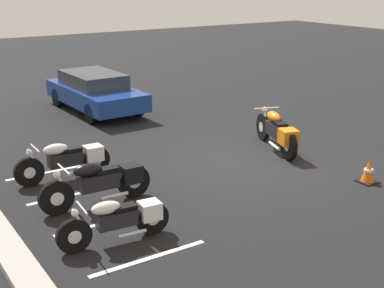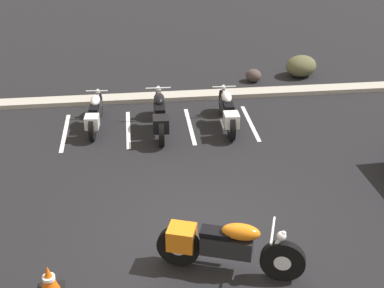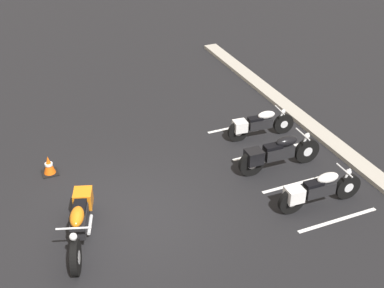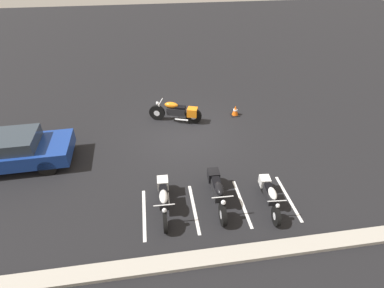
{
  "view_description": "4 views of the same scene",
  "coord_description": "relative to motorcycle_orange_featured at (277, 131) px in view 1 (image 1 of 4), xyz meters",
  "views": [
    {
      "loc": [
        -9.67,
        7.99,
        4.39
      ],
      "look_at": [
        -0.45,
        2.0,
        0.88
      ],
      "focal_mm": 50.0,
      "sensor_mm": 36.0,
      "label": 1
    },
    {
      "loc": [
        -1.09,
        -7.85,
        6.08
      ],
      "look_at": [
        0.07,
        1.98,
        0.77
      ],
      "focal_mm": 50.0,
      "sensor_mm": 36.0,
      "label": 2
    },
    {
      "loc": [
        9.24,
        -2.37,
        7.75
      ],
      "look_at": [
        -0.91,
        1.99,
        1.03
      ],
      "focal_mm": 50.0,
      "sensor_mm": 36.0,
      "label": 3
    },
    {
      "loc": [
        1.35,
        10.91,
        7.17
      ],
      "look_at": [
        -0.02,
        1.75,
        0.65
      ],
      "focal_mm": 28.0,
      "sensor_mm": 36.0,
      "label": 4
    }
  ],
  "objects": [
    {
      "name": "parked_bike_2",
      "position": [
        1.02,
        5.26,
        -0.06
      ],
      "size": [
        0.61,
        2.18,
        0.86
      ],
      "rotation": [
        0.0,
        0.0,
        1.54
      ],
      "color": "black",
      "rests_on": "ground"
    },
    {
      "name": "stall_line_1",
      "position": [
        -1.49,
        5.45,
        -0.51
      ],
      "size": [
        0.1,
        2.1,
        0.0
      ],
      "primitive_type": "cube",
      "color": "white",
      "rests_on": "ground"
    },
    {
      "name": "motorcycle_orange_featured",
      "position": [
        0.0,
        0.0,
        0.0
      ],
      "size": [
        2.37,
        1.07,
        0.97
      ],
      "rotation": [
        0.0,
        0.0,
        -0.33
      ],
      "color": "black",
      "rests_on": "ground"
    },
    {
      "name": "traffic_cone",
      "position": [
        -2.78,
        -0.19,
        -0.28
      ],
      "size": [
        0.4,
        0.4,
        0.51
      ],
      "color": "black",
      "rests_on": "ground"
    },
    {
      "name": "stall_line_0",
      "position": [
        -3.07,
        5.45,
        -0.51
      ],
      "size": [
        0.1,
        2.1,
        0.0
      ],
      "primitive_type": "cube",
      "color": "white",
      "rests_on": "ground"
    },
    {
      "name": "stall_line_2",
      "position": [
        0.09,
        5.45,
        -0.51
      ],
      "size": [
        0.1,
        2.1,
        0.0
      ],
      "primitive_type": "cube",
      "color": "white",
      "rests_on": "ground"
    },
    {
      "name": "stall_line_3",
      "position": [
        1.68,
        5.45,
        -0.51
      ],
      "size": [
        0.1,
        2.1,
        0.0
      ],
      "primitive_type": "cube",
      "color": "white",
      "rests_on": "ground"
    },
    {
      "name": "car_blue",
      "position": [
        6.48,
        2.26,
        0.17
      ],
      "size": [
        4.35,
        1.92,
        1.29
      ],
      "rotation": [
        0.0,
        0.0,
        3.17
      ],
      "color": "black",
      "rests_on": "ground"
    },
    {
      "name": "parked_bike_1",
      "position": [
        -0.69,
        5.2,
        -0.03
      ],
      "size": [
        0.65,
        2.31,
        0.91
      ],
      "rotation": [
        0.0,
        0.0,
        1.55
      ],
      "color": "black",
      "rests_on": "ground"
    },
    {
      "name": "ground",
      "position": [
        -0.21,
        1.07,
        -0.51
      ],
      "size": [
        60.0,
        60.0,
        0.0
      ],
      "primitive_type": "plane",
      "color": "black"
    },
    {
      "name": "parked_bike_0",
      "position": [
        -2.29,
        5.58,
        -0.09
      ],
      "size": [
        0.56,
        2.01,
        0.79
      ],
      "rotation": [
        0.0,
        0.0,
        1.49
      ],
      "color": "black",
      "rests_on": "ground"
    }
  ]
}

